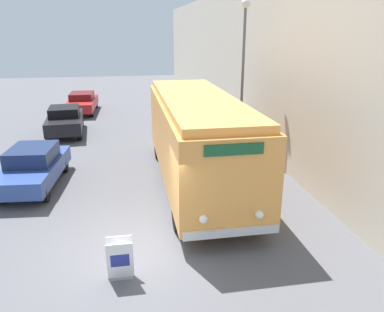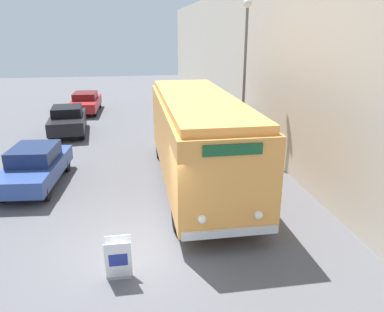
# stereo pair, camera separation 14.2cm
# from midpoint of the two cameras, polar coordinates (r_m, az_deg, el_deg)

# --- Properties ---
(ground_plane) EXTENTS (80.00, 80.00, 0.00)m
(ground_plane) POSITION_cam_midpoint_polar(r_m,az_deg,el_deg) (10.26, -8.89, -14.03)
(ground_plane) COLOR #56565B
(building_wall_right) EXTENTS (0.30, 60.00, 7.84)m
(building_wall_right) POSITION_cam_midpoint_polar(r_m,az_deg,el_deg) (19.76, 8.88, 13.84)
(building_wall_right) COLOR beige
(building_wall_right) RESTS_ON ground_plane
(vintage_bus) EXTENTS (2.65, 9.50, 3.30)m
(vintage_bus) POSITION_cam_midpoint_polar(r_m,az_deg,el_deg) (13.56, 0.50, 3.07)
(vintage_bus) COLOR black
(vintage_bus) RESTS_ON ground_plane
(sign_board) EXTENTS (0.61, 0.38, 1.00)m
(sign_board) POSITION_cam_midpoint_polar(r_m,az_deg,el_deg) (9.10, -11.35, -15.22)
(sign_board) COLOR gray
(sign_board) RESTS_ON ground_plane
(streetlamp) EXTENTS (0.36, 0.36, 6.72)m
(streetlamp) POSITION_cam_midpoint_polar(r_m,az_deg,el_deg) (16.74, 7.58, 14.46)
(streetlamp) COLOR #595E60
(streetlamp) RESTS_ON ground_plane
(parked_car_near) EXTENTS (2.12, 4.32, 1.47)m
(parked_car_near) POSITION_cam_midpoint_polar(r_m,az_deg,el_deg) (14.92, -23.28, -1.51)
(parked_car_near) COLOR black
(parked_car_near) RESTS_ON ground_plane
(parked_car_mid) EXTENTS (2.12, 4.24, 1.51)m
(parked_car_mid) POSITION_cam_midpoint_polar(r_m,az_deg,el_deg) (21.87, -18.97, 5.18)
(parked_car_mid) COLOR black
(parked_car_mid) RESTS_ON ground_plane
(parked_car_far) EXTENTS (1.90, 4.52, 1.37)m
(parked_car_far) POSITION_cam_midpoint_polar(r_m,az_deg,el_deg) (27.48, -16.53, 7.85)
(parked_car_far) COLOR black
(parked_car_far) RESTS_ON ground_plane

